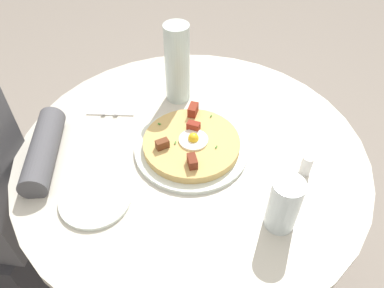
% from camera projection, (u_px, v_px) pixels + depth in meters
% --- Properties ---
extents(ground_plane, '(6.00, 6.00, 0.00)m').
position_uv_depth(ground_plane, '(192.00, 275.00, 1.52)').
color(ground_plane, gray).
extents(dining_table, '(0.93, 0.93, 0.75)m').
position_uv_depth(dining_table, '(192.00, 190.00, 1.11)').
color(dining_table, beige).
rests_on(dining_table, ground_plane).
extents(pizza_plate, '(0.30, 0.30, 0.01)m').
position_uv_depth(pizza_plate, '(192.00, 147.00, 0.98)').
color(pizza_plate, silver).
rests_on(pizza_plate, dining_table).
extents(breakfast_pizza, '(0.25, 0.25, 0.05)m').
position_uv_depth(breakfast_pizza, '(192.00, 142.00, 0.97)').
color(breakfast_pizza, tan).
rests_on(breakfast_pizza, pizza_plate).
extents(bread_plate, '(0.17, 0.17, 0.01)m').
position_uv_depth(bread_plate, '(95.00, 199.00, 0.87)').
color(bread_plate, silver).
rests_on(bread_plate, dining_table).
extents(napkin, '(0.15, 0.18, 0.00)m').
position_uv_depth(napkin, '(115.00, 97.00, 1.14)').
color(napkin, white).
rests_on(napkin, dining_table).
extents(fork, '(0.03, 0.18, 0.00)m').
position_uv_depth(fork, '(109.00, 95.00, 1.14)').
color(fork, silver).
rests_on(fork, napkin).
extents(knife, '(0.03, 0.18, 0.00)m').
position_uv_depth(knife, '(121.00, 96.00, 1.14)').
color(knife, silver).
rests_on(knife, napkin).
extents(water_glass, '(0.07, 0.07, 0.14)m').
position_uv_depth(water_glass, '(284.00, 204.00, 0.78)').
color(water_glass, silver).
rests_on(water_glass, dining_table).
extents(water_bottle, '(0.07, 0.07, 0.24)m').
position_uv_depth(water_bottle, '(177.00, 64.00, 1.06)').
color(water_bottle, silver).
rests_on(water_bottle, dining_table).
extents(salt_shaker, '(0.03, 0.03, 0.06)m').
position_uv_depth(salt_shaker, '(306.00, 165.00, 0.91)').
color(salt_shaker, white).
rests_on(salt_shaker, dining_table).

